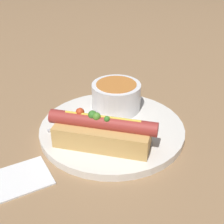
# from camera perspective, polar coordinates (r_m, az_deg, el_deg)

# --- Properties ---
(ground_plane) EXTENTS (4.00, 4.00, 0.00)m
(ground_plane) POSITION_cam_1_polar(r_m,az_deg,el_deg) (0.62, 0.00, -3.68)
(ground_plane) COLOR #93704C
(dinner_plate) EXTENTS (0.28, 0.28, 0.01)m
(dinner_plate) POSITION_cam_1_polar(r_m,az_deg,el_deg) (0.62, 0.00, -3.13)
(dinner_plate) COLOR white
(dinner_plate) RESTS_ON ground_plane
(hot_dog) EXTENTS (0.19, 0.08, 0.07)m
(hot_dog) POSITION_cam_1_polar(r_m,az_deg,el_deg) (0.55, -1.76, -3.63)
(hot_dog) COLOR tan
(hot_dog) RESTS_ON dinner_plate
(soup_bowl) EXTENTS (0.10, 0.10, 0.06)m
(soup_bowl) POSITION_cam_1_polar(r_m,az_deg,el_deg) (0.66, 0.81, 3.10)
(soup_bowl) COLOR white
(soup_bowl) RESTS_ON dinner_plate
(spoon) EXTENTS (0.14, 0.11, 0.01)m
(spoon) POSITION_cam_1_polar(r_m,az_deg,el_deg) (0.65, -1.20, -0.47)
(spoon) COLOR #B7B7BC
(spoon) RESTS_ON dinner_plate
(napkin) EXTENTS (0.16, 0.15, 0.01)m
(napkin) POSITION_cam_1_polar(r_m,az_deg,el_deg) (0.54, -18.93, -12.16)
(napkin) COLOR white
(napkin) RESTS_ON ground_plane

